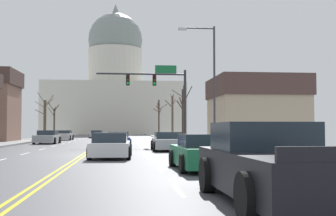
{
  "coord_description": "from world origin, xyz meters",
  "views": [
    {
      "loc": [
        2.2,
        -24.05,
        1.49
      ],
      "look_at": [
        7.02,
        23.1,
        3.69
      ],
      "focal_mm": 46.3,
      "sensor_mm": 36.0,
      "label": 1
    }
  ],
  "objects_px": {
    "sedan_oncoming_00": "(47,137)",
    "bicycle_parked": "(251,150)",
    "sedan_near_01": "(168,142)",
    "pedestrian_00": "(220,135)",
    "signal_gantry": "(160,88)",
    "sedan_oncoming_02": "(97,134)",
    "street_lamp_right": "(210,76)",
    "sedan_near_03": "(203,153)",
    "pickup_truck_near_04": "(273,166)",
    "sedan_near_00": "(118,140)",
    "sedan_near_02": "(111,146)",
    "sedan_oncoming_01": "(64,135)"
  },
  "relations": [
    {
      "from": "sedan_near_02",
      "to": "sedan_near_03",
      "type": "bearing_deg",
      "value": -61.79
    },
    {
      "from": "sedan_oncoming_00",
      "to": "sedan_near_03",
      "type": "bearing_deg",
      "value": -69.44
    },
    {
      "from": "signal_gantry",
      "to": "sedan_near_02",
      "type": "xyz_separation_m",
      "value": [
        -3.84,
        -16.09,
        -4.45
      ]
    },
    {
      "from": "street_lamp_right",
      "to": "sedan_oncoming_00",
      "type": "distance_m",
      "value": 19.54
    },
    {
      "from": "sedan_near_01",
      "to": "bicycle_parked",
      "type": "xyz_separation_m",
      "value": [
        3.01,
        -8.81,
        -0.09
      ]
    },
    {
      "from": "pickup_truck_near_04",
      "to": "bicycle_parked",
      "type": "bearing_deg",
      "value": 75.49
    },
    {
      "from": "sedan_near_02",
      "to": "sedan_oncoming_01",
      "type": "relative_size",
      "value": 1.01
    },
    {
      "from": "street_lamp_right",
      "to": "bicycle_parked",
      "type": "distance_m",
      "value": 9.74
    },
    {
      "from": "sedan_oncoming_00",
      "to": "bicycle_parked",
      "type": "relative_size",
      "value": 2.52
    },
    {
      "from": "sedan_oncoming_01",
      "to": "pedestrian_00",
      "type": "height_order",
      "value": "pedestrian_00"
    },
    {
      "from": "pickup_truck_near_04",
      "to": "pedestrian_00",
      "type": "xyz_separation_m",
      "value": [
        2.84,
        17.41,
        0.35
      ]
    },
    {
      "from": "sedan_oncoming_02",
      "to": "street_lamp_right",
      "type": "bearing_deg",
      "value": -75.49
    },
    {
      "from": "pickup_truck_near_04",
      "to": "sedan_oncoming_00",
      "type": "height_order",
      "value": "pickup_truck_near_04"
    },
    {
      "from": "sedan_near_01",
      "to": "sedan_oncoming_00",
      "type": "xyz_separation_m",
      "value": [
        -10.13,
        13.81,
        0.02
      ]
    },
    {
      "from": "pickup_truck_near_04",
      "to": "sedan_oncoming_02",
      "type": "xyz_separation_m",
      "value": [
        -7.07,
        57.45,
        -0.2
      ]
    },
    {
      "from": "sedan_near_01",
      "to": "sedan_near_03",
      "type": "relative_size",
      "value": 1.0
    },
    {
      "from": "street_lamp_right",
      "to": "sedan_near_03",
      "type": "xyz_separation_m",
      "value": [
        -2.84,
        -12.92,
        -4.39
      ]
    },
    {
      "from": "street_lamp_right",
      "to": "sedan_near_02",
      "type": "bearing_deg",
      "value": -134.45
    },
    {
      "from": "sedan_near_01",
      "to": "pedestrian_00",
      "type": "relative_size",
      "value": 2.58
    },
    {
      "from": "signal_gantry",
      "to": "street_lamp_right",
      "type": "bearing_deg",
      "value": -75.64
    },
    {
      "from": "street_lamp_right",
      "to": "sedan_near_00",
      "type": "bearing_deg",
      "value": 132.95
    },
    {
      "from": "sedan_near_01",
      "to": "bicycle_parked",
      "type": "relative_size",
      "value": 2.47
    },
    {
      "from": "sedan_near_01",
      "to": "sedan_oncoming_02",
      "type": "height_order",
      "value": "sedan_near_01"
    },
    {
      "from": "sedan_oncoming_02",
      "to": "sedan_near_01",
      "type": "bearing_deg",
      "value": -79.49
    },
    {
      "from": "sedan_near_00",
      "to": "pickup_truck_near_04",
      "type": "xyz_separation_m",
      "value": [
        3.46,
        -26.38,
        0.16
      ]
    },
    {
      "from": "pickup_truck_near_04",
      "to": "sedan_oncoming_00",
      "type": "relative_size",
      "value": 1.21
    },
    {
      "from": "sedan_oncoming_00",
      "to": "sedan_oncoming_01",
      "type": "relative_size",
      "value": 0.94
    },
    {
      "from": "sedan_near_02",
      "to": "pickup_truck_near_04",
      "type": "height_order",
      "value": "pickup_truck_near_04"
    },
    {
      "from": "signal_gantry",
      "to": "sedan_near_02",
      "type": "distance_m",
      "value": 17.13
    },
    {
      "from": "street_lamp_right",
      "to": "pedestrian_00",
      "type": "distance_m",
      "value": 4.57
    },
    {
      "from": "sedan_near_02",
      "to": "sedan_near_03",
      "type": "relative_size",
      "value": 1.08
    },
    {
      "from": "pickup_truck_near_04",
      "to": "sedan_oncoming_02",
      "type": "bearing_deg",
      "value": 97.02
    },
    {
      "from": "sedan_oncoming_00",
      "to": "pedestrian_00",
      "type": "distance_m",
      "value": 20.97
    },
    {
      "from": "sedan_oncoming_02",
      "to": "bicycle_parked",
      "type": "distance_m",
      "value": 47.35
    },
    {
      "from": "street_lamp_right",
      "to": "sedan_near_03",
      "type": "bearing_deg",
      "value": -102.38
    },
    {
      "from": "signal_gantry",
      "to": "sedan_oncoming_01",
      "type": "relative_size",
      "value": 1.68
    },
    {
      "from": "sedan_near_03",
      "to": "bicycle_parked",
      "type": "bearing_deg",
      "value": 54.58
    },
    {
      "from": "sedan_near_00",
      "to": "sedan_oncoming_01",
      "type": "xyz_separation_m",
      "value": [
        -6.93,
        20.22,
        0.01
      ]
    },
    {
      "from": "sedan_near_00",
      "to": "sedan_near_03",
      "type": "height_order",
      "value": "sedan_near_03"
    },
    {
      "from": "sedan_oncoming_01",
      "to": "sedan_near_02",
      "type": "bearing_deg",
      "value": -78.53
    },
    {
      "from": "sedan_near_00",
      "to": "pickup_truck_near_04",
      "type": "height_order",
      "value": "pickup_truck_near_04"
    },
    {
      "from": "sedan_near_03",
      "to": "sedan_oncoming_00",
      "type": "relative_size",
      "value": 0.99
    },
    {
      "from": "pickup_truck_near_04",
      "to": "sedan_oncoming_02",
      "type": "height_order",
      "value": "pickup_truck_near_04"
    },
    {
      "from": "sedan_near_01",
      "to": "sedan_oncoming_00",
      "type": "height_order",
      "value": "sedan_oncoming_00"
    },
    {
      "from": "sedan_near_03",
      "to": "pedestrian_00",
      "type": "xyz_separation_m",
      "value": [
        3.0,
        10.54,
        0.49
      ]
    },
    {
      "from": "signal_gantry",
      "to": "sedan_oncoming_02",
      "type": "xyz_separation_m",
      "value": [
        -7.28,
        28.0,
        -4.51
      ]
    },
    {
      "from": "sedan_near_01",
      "to": "pickup_truck_near_04",
      "type": "relative_size",
      "value": 0.81
    },
    {
      "from": "sedan_near_01",
      "to": "sedan_oncoming_02",
      "type": "distance_m",
      "value": 38.12
    },
    {
      "from": "sedan_oncoming_02",
      "to": "sedan_oncoming_01",
      "type": "bearing_deg",
      "value": -106.96
    },
    {
      "from": "sedan_near_01",
      "to": "sedan_near_03",
      "type": "height_order",
      "value": "sedan_near_03"
    }
  ]
}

